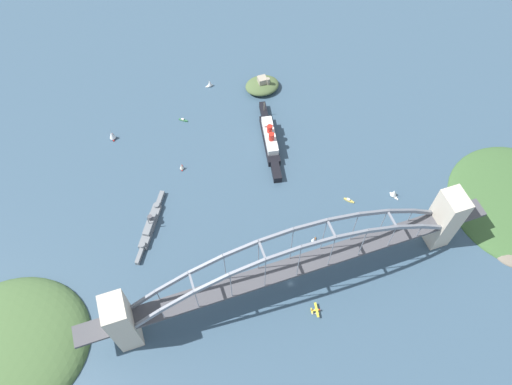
{
  "coord_description": "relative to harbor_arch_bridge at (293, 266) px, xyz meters",
  "views": [
    {
      "loc": [
        -70.08,
        -124.55,
        346.99
      ],
      "look_at": [
        0.0,
        80.35,
        8.0
      ],
      "focal_mm": 34.3,
      "sensor_mm": 36.0,
      "label": 1
    }
  ],
  "objects": [
    {
      "name": "ground_plane",
      "position": [
        -0.0,
        0.0,
        -31.08
      ],
      "size": [
        1400.0,
        1400.0,
        0.0
      ],
      "primitive_type": "plane",
      "color": "#385166"
    },
    {
      "name": "harbor_arch_bridge",
      "position": [
        0.0,
        0.0,
        0.0
      ],
      "size": [
        305.61,
        20.31,
        75.34
      ],
      "color": "beige",
      "rests_on": "ground"
    },
    {
      "name": "seaplane_taxiing_near_bridge",
      "position": [
        9.27,
        -26.38,
        -29.05
      ],
      "size": [
        7.04,
        11.21,
        4.94
      ],
      "color": "#B7B7B2",
      "rests_on": "ground"
    },
    {
      "name": "small_boat_3",
      "position": [
        -51.39,
        129.06,
        -27.8
      ],
      "size": [
        4.22,
        6.5,
        7.09
      ],
      "color": "#B2231E",
      "rests_on": "ground"
    },
    {
      "name": "small_boat_5",
      "position": [
        109.56,
        45.07,
        -27.23
      ],
      "size": [
        6.45,
        9.07,
        8.21
      ],
      "color": "silver",
      "rests_on": "ground"
    },
    {
      "name": "small_boat_6",
      "position": [
        -102.19,
        182.05,
        -26.18
      ],
      "size": [
        5.3,
        9.59,
        10.43
      ],
      "color": "#B2231E",
      "rests_on": "ground"
    },
    {
      "name": "small_boat_0",
      "position": [
        72.19,
        52.48,
        -30.27
      ],
      "size": [
        7.2,
        7.58,
        2.29
      ],
      "color": "gold",
      "rests_on": "ground"
    },
    {
      "name": "naval_cruiser",
      "position": [
        -89.25,
        81.36,
        -28.04
      ],
      "size": [
        36.48,
        59.49,
        17.12
      ],
      "color": "slate",
      "rests_on": "ground"
    },
    {
      "name": "ocean_liner",
      "position": [
        30.46,
        131.3,
        -24.94
      ],
      "size": [
        22.37,
        87.88,
        20.73
      ],
      "color": "black",
      "rests_on": "ground"
    },
    {
      "name": "small_boat_4",
      "position": [
        -1.03,
        216.9,
        -27.25
      ],
      "size": [
        7.29,
        4.36,
        8.3
      ],
      "color": "silver",
      "rests_on": "ground"
    },
    {
      "name": "headland_west_shore",
      "position": [
        -204.98,
        17.05,
        -31.08
      ],
      "size": [
        113.19,
        104.97,
        31.4
      ],
      "color": "#476638",
      "rests_on": "ground"
    },
    {
      "name": "small_boat_2",
      "position": [
        29.74,
        26.78,
        -27.67
      ],
      "size": [
        6.01,
        5.55,
        7.29
      ],
      "color": "brown",
      "rests_on": "ground"
    },
    {
      "name": "small_boat_1",
      "position": [
        -36.81,
        182.42,
        -30.28
      ],
      "size": [
        7.54,
        5.96,
        2.25
      ],
      "color": "#2D6B3D",
      "rests_on": "ground"
    },
    {
      "name": "fort_island_mid_harbor",
      "position": [
        46.17,
        196.76,
        -26.04
      ],
      "size": [
        32.94,
        26.33,
        15.62
      ],
      "color": "#4C6038",
      "rests_on": "ground"
    }
  ]
}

